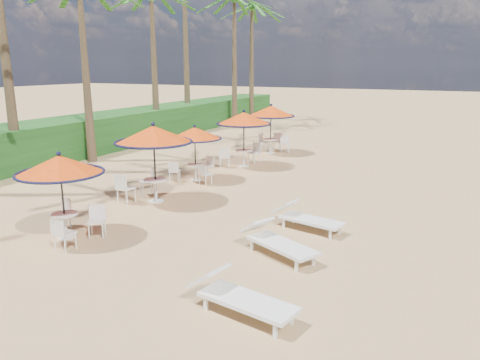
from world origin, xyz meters
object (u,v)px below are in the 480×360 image
object	(u,v)px
lounger_near	(238,295)
lounger_mid	(275,240)
station_3	(243,123)
lounger_far	(305,217)
station_1	(151,141)
station_4	(272,117)
station_0	(62,175)
station_2	(195,140)

from	to	relation	value
lounger_near	lounger_mid	bearing A→B (deg)	108.62
station_3	lounger_far	world-z (taller)	station_3
station_3	lounger_mid	world-z (taller)	station_3
station_1	lounger_far	xyz separation A→B (m)	(5.31, -0.37, -1.66)
station_4	station_1	bearing A→B (deg)	-90.81
station_1	lounger_far	bearing A→B (deg)	-4.01
station_0	lounger_near	world-z (taller)	station_0
lounger_near	lounger_far	bearing A→B (deg)	104.75
station_0	lounger_mid	xyz separation A→B (m)	(5.27, 1.36, -1.31)
station_1	lounger_mid	size ratio (longest dim) A/B	1.17
station_1	station_2	size ratio (longest dim) A/B	1.21
lounger_mid	lounger_near	bearing A→B (deg)	-55.98
station_1	station_4	xyz separation A→B (m)	(0.14, 9.81, -0.17)
station_0	station_4	xyz separation A→B (m)	(0.15, 13.55, 0.15)
station_0	lounger_mid	size ratio (longest dim) A/B	1.02
station_1	lounger_near	world-z (taller)	station_1
station_1	lounger_mid	xyz separation A→B (m)	(5.26, -2.39, -1.64)
station_1	lounger_mid	world-z (taller)	station_1
station_0	station_1	size ratio (longest dim) A/B	0.87
station_0	station_3	bearing A→B (deg)	88.43
lounger_near	lounger_far	xyz separation A→B (m)	(-0.35, 4.82, -0.02)
station_4	lounger_near	world-z (taller)	station_4
station_0	lounger_near	size ratio (longest dim) A/B	1.03
station_3	station_4	size ratio (longest dim) A/B	1.00
station_2	station_0	bearing A→B (deg)	-87.77
station_4	lounger_mid	xyz separation A→B (m)	(5.12, -12.19, -1.47)
station_3	lounger_far	xyz separation A→B (m)	(5.04, -6.63, -1.56)
station_0	station_3	size ratio (longest dim) A/B	0.92
lounger_near	lounger_mid	xyz separation A→B (m)	(-0.39, 2.81, 0.00)
station_2	station_4	xyz separation A→B (m)	(0.41, 6.71, 0.24)
lounger_near	lounger_mid	distance (m)	2.84
station_4	lounger_far	bearing A→B (deg)	-63.08
station_2	lounger_mid	world-z (taller)	station_2
station_1	lounger_near	distance (m)	7.85
station_2	station_3	bearing A→B (deg)	80.30
station_4	lounger_mid	bearing A→B (deg)	-67.21
station_0	lounger_far	bearing A→B (deg)	32.38
station_0	station_3	xyz separation A→B (m)	(0.27, 10.00, 0.23)
station_1	lounger_far	distance (m)	5.57
lounger_far	station_1	bearing A→B (deg)	-171.57
station_3	lounger_near	distance (m)	12.75
station_0	station_1	distance (m)	3.76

